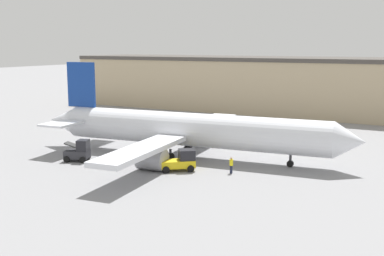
% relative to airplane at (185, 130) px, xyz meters
% --- Properties ---
extents(ground_plane, '(400.00, 400.00, 0.00)m').
position_rel_airplane_xyz_m(ground_plane, '(0.90, 0.09, -3.11)').
color(ground_plane, gray).
extents(terminal_building, '(74.13, 17.10, 10.30)m').
position_rel_airplane_xyz_m(terminal_building, '(-7.65, 41.86, 2.05)').
color(terminal_building, tan).
rests_on(terminal_building, ground_plane).
extents(airplane, '(38.14, 32.21, 10.51)m').
position_rel_airplane_xyz_m(airplane, '(0.00, 0.00, 0.00)').
color(airplane, silver).
rests_on(airplane, ground_plane).
extents(ground_crew_worker, '(0.36, 0.36, 1.65)m').
position_rel_airplane_xyz_m(ground_crew_worker, '(7.58, -4.02, -2.23)').
color(ground_crew_worker, '#1E2338').
rests_on(ground_crew_worker, ground_plane).
extents(baggage_tug, '(3.77, 3.49, 2.15)m').
position_rel_airplane_xyz_m(baggage_tug, '(2.61, -5.50, -2.12)').
color(baggage_tug, yellow).
rests_on(baggage_tug, ground_plane).
extents(belt_loader_truck, '(2.99, 2.61, 2.37)m').
position_rel_airplane_xyz_m(belt_loader_truck, '(-9.15, -7.34, -2.02)').
color(belt_loader_truck, '#2D2D33').
rests_on(belt_loader_truck, ground_plane).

